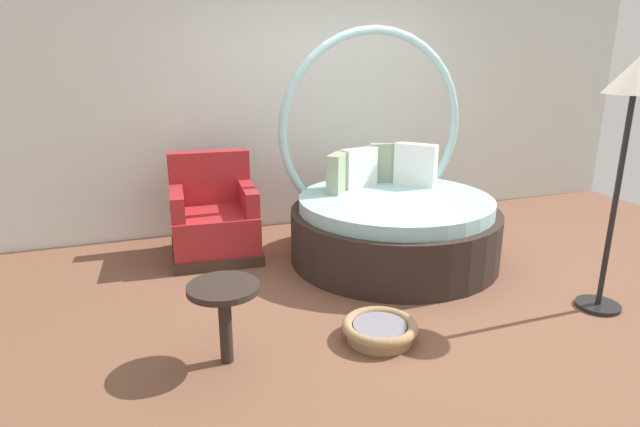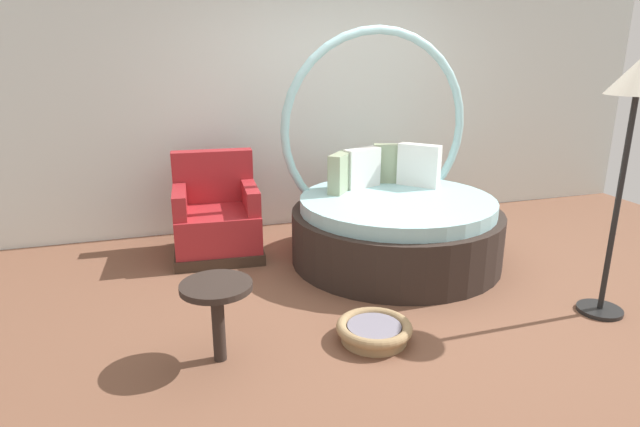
# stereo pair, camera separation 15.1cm
# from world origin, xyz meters

# --- Properties ---
(ground_plane) EXTENTS (8.00, 8.00, 0.02)m
(ground_plane) POSITION_xyz_m (0.00, 0.00, -0.01)
(ground_plane) COLOR brown
(back_wall) EXTENTS (8.00, 0.12, 3.19)m
(back_wall) POSITION_xyz_m (0.00, 2.02, 1.60)
(back_wall) COLOR silver
(back_wall) RESTS_ON ground_plane
(round_daybed) EXTENTS (1.89, 1.89, 2.08)m
(round_daybed) POSITION_xyz_m (0.29, 0.68, 0.40)
(round_daybed) COLOR #2D231E
(round_daybed) RESTS_ON ground_plane
(red_armchair) EXTENTS (0.85, 0.85, 0.94)m
(red_armchair) POSITION_xyz_m (-1.25, 1.29, 0.33)
(red_armchair) COLOR #38281E
(red_armchair) RESTS_ON ground_plane
(pet_basket) EXTENTS (0.51, 0.51, 0.13)m
(pet_basket) POSITION_xyz_m (-0.45, -0.66, 0.07)
(pet_basket) COLOR #9E7F56
(pet_basket) RESTS_ON ground_plane
(side_table) EXTENTS (0.44, 0.44, 0.52)m
(side_table) POSITION_xyz_m (-1.46, -0.59, 0.43)
(side_table) COLOR #2D231E
(side_table) RESTS_ON ground_plane
(floor_lamp) EXTENTS (0.40, 0.40, 1.82)m
(floor_lamp) POSITION_xyz_m (1.31, -0.78, 1.53)
(floor_lamp) COLOR black
(floor_lamp) RESTS_ON ground_plane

